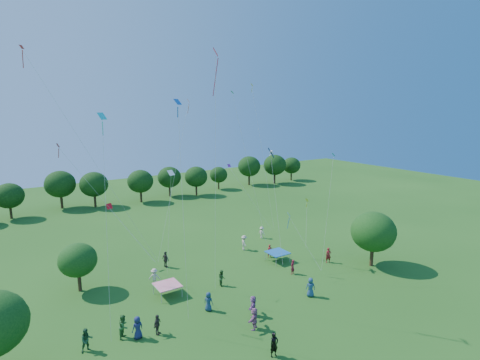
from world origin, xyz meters
name	(u,v)px	position (x,y,z in m)	size (l,w,h in m)	color
near_tree_north	(78,260)	(-12.23, 23.27, 3.12)	(3.54, 3.54, 4.72)	#422B19
near_tree_east	(373,232)	(15.96, 11.71, 3.94)	(4.83, 4.83, 6.13)	#422B19
treeline	(105,183)	(-1.73, 55.43, 4.09)	(88.01, 8.77, 6.77)	#422B19
tent_red_stripe	(167,285)	(-5.58, 17.79, 1.04)	(2.20, 2.20, 1.10)	red
tent_blue	(278,252)	(8.04, 18.42, 1.04)	(2.20, 2.20, 1.10)	#185AA0
man_in_black	(274,345)	(-2.77, 5.46, 0.90)	(0.67, 0.43, 1.81)	black
crowd_person_0	(138,328)	(-10.06, 12.80, 0.89)	(0.87, 0.47, 1.77)	#1A214D
crowd_person_1	(292,267)	(7.22, 14.91, 0.79)	(0.59, 0.38, 1.58)	maroon
crowd_person_2	(222,278)	(-0.33, 16.78, 0.79)	(0.78, 0.42, 1.57)	#254D21
crowd_person_3	(244,243)	(6.79, 23.39, 0.93)	(1.22, 0.55, 1.86)	#BFAD99
crowd_person_4	(166,259)	(-3.27, 23.85, 0.90)	(1.06, 0.48, 1.80)	#372E2C
crowd_person_5	(254,318)	(-1.98, 8.96, 0.89)	(1.67, 0.60, 1.79)	#9B5A81
crowd_person_6	(208,302)	(-3.68, 13.35, 0.84)	(0.83, 0.45, 1.68)	navy
crowd_person_7	(270,251)	(8.00, 19.81, 0.76)	(0.57, 0.37, 1.52)	maroon
crowd_person_8	(87,340)	(-13.61, 13.29, 0.88)	(0.87, 0.47, 1.77)	#214E2B
crowd_person_9	(262,232)	(11.18, 25.66, 0.79)	(1.03, 0.46, 1.58)	beige
crowd_person_10	(157,325)	(-8.64, 12.45, 0.82)	(0.96, 0.44, 1.64)	#36302B
crowd_person_11	(253,306)	(-0.95, 10.56, 0.89)	(1.66, 0.59, 1.78)	#905694
crowd_person_12	(310,287)	(5.40, 10.34, 0.91)	(0.89, 0.48, 1.81)	navy
crowd_person_13	(328,255)	(12.61, 14.95, 0.87)	(0.65, 0.42, 1.73)	maroon
crowd_person_14	(124,326)	(-10.91, 13.48, 0.93)	(0.92, 0.49, 1.86)	#275C27
crowd_person_15	(154,277)	(-5.85, 20.43, 0.87)	(1.14, 0.51, 1.75)	beige
pirate_kite	(272,154)	(7.64, 19.29, 12.22)	(2.45, 5.20, 11.61)	black
red_high_kite	(215,99)	(-2.31, 14.12, 17.90)	(0.66, 0.79, 20.57)	red
small_kite_0	(85,179)	(-10.72, 25.00, 10.52)	(8.11, 3.25, 12.66)	red
small_kite_1	(182,138)	(0.52, 27.04, 13.87)	(6.83, 5.76, 16.99)	#F9530D
small_kite_2	(258,127)	(11.39, 26.92, 14.78)	(1.52, 3.77, 19.06)	gold
small_kite_3	(330,187)	(9.83, 12.59, 9.46)	(2.34, 1.27, 11.50)	#1B9654
small_kite_4	(180,157)	(-6.89, 11.15, 13.81)	(0.68, 0.57, 16.50)	blue
small_kite_5	(238,180)	(9.18, 28.33, 7.79)	(3.83, 5.17, 8.54)	purple
small_kite_6	(170,188)	(-4.29, 19.37, 9.80)	(0.92, 0.86, 10.22)	white
small_kite_7	(104,160)	(-11.50, 13.58, 13.65)	(1.39, 2.93, 15.59)	#0DC7D0
small_kite_8	(114,213)	(-7.53, 27.34, 6.04)	(3.41, 5.38, 5.70)	red
small_kite_9	(73,129)	(-11.78, 22.97, 15.41)	(10.74, 0.49, 20.89)	red
small_kite_10	(307,207)	(13.01, 19.11, 5.49)	(2.29, 2.36, 5.15)	#C6DB13
small_kite_11	(244,144)	(5.87, 22.13, 13.28)	(3.87, 2.07, 17.79)	#268A19
small_kite_12	(293,223)	(7.25, 15.13, 5.54)	(1.47, 3.98, 5.26)	blue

